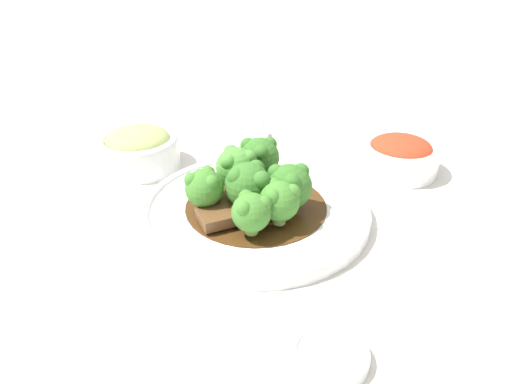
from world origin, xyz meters
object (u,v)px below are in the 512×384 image
Objects in this scene: beef_strip_0 at (227,197)px; beef_strip_1 at (227,214)px; broccoli_floret_7 at (259,157)px; side_bowl_appetizer at (138,148)px; main_plate at (256,209)px; beef_strip_2 at (271,191)px; broccoli_floret_5 at (251,185)px; broccoli_floret_3 at (279,200)px; broccoli_floret_1 at (238,164)px; broccoli_floret_0 at (251,212)px; broccoli_floret_2 at (204,187)px; side_bowl_kimchi at (400,155)px; broccoli_floret_6 at (236,167)px; serving_spoon at (259,166)px; broccoli_floret_4 at (289,185)px; sauce_dish at (330,355)px.

beef_strip_0 is 0.04m from beef_strip_1.
beef_strip_1 is 1.29× the size of broccoli_floret_7.
main_plate is at bearing 86.02° from side_bowl_appetizer.
broccoli_floret_7 reaches higher than side_bowl_appetizer.
beef_strip_1 is (0.03, 0.02, 0.00)m from beef_strip_0.
main_plate is 4.15× the size of beef_strip_2.
beef_strip_0 is 0.04m from broccoli_floret_5.
beef_strip_0 reaches higher than main_plate.
beef_strip_2 is (-0.03, 0.00, 0.01)m from main_plate.
broccoli_floret_5 reaches higher than side_bowl_appetizer.
beef_strip_0 is 0.08m from broccoli_floret_3.
broccoli_floret_7 is (-0.02, 0.02, 0.01)m from broccoli_floret_1.
broccoli_floret_2 is at bearing -95.99° from broccoli_floret_0.
broccoli_floret_3 is at bearing -12.62° from side_bowl_kimchi.
side_bowl_kimchi reaches higher than main_plate.
serving_spoon is (-0.06, -0.01, -0.03)m from broccoli_floret_6.
broccoli_floret_6 reaches higher than side_bowl_kimchi.
broccoli_floret_2 reaches higher than beef_strip_2.
broccoli_floret_6 is at bearing -105.41° from main_plate.
broccoli_floret_2 is at bearing -3.37° from broccoli_floret_6.
broccoli_floret_1 reaches higher than beef_strip_1.
broccoli_floret_4 reaches higher than main_plate.
broccoli_floret_4 is at bearing 92.20° from broccoli_floret_6.
side_bowl_appetizer is (0.04, -0.18, -0.02)m from broccoli_floret_7.
broccoli_floret_3 is 0.10m from broccoli_floret_7.
broccoli_floret_3 reaches higher than side_bowl_kimchi.
beef_strip_0 is 0.94× the size of sauce_dish.
broccoli_floret_7 is at bearing 100.99° from side_bowl_appetizer.
sauce_dish is (0.15, 0.21, -0.05)m from broccoli_floret_6.
main_plate is 0.04m from broccoli_floret_5.
broccoli_floret_6 is at bearing -122.95° from broccoli_floret_5.
serving_spoon is at bearing -132.37° from beef_strip_2.
broccoli_floret_1 is 0.29m from sauce_dish.
side_bowl_kimchi is (-0.26, 0.10, -0.00)m from beef_strip_1.
broccoli_floret_7 is at bearing 174.51° from broccoli_floret_2.
beef_strip_1 is 0.04m from broccoli_floret_0.
broccoli_floret_3 reaches higher than broccoli_floret_0.
broccoli_floret_2 is 0.09m from broccoli_floret_3.
broccoli_floret_0 is 0.05m from broccoli_floret_5.
broccoli_floret_5 is (-0.00, -0.04, 0.00)m from broccoli_floret_3.
broccoli_floret_4 is at bearing -138.88° from sauce_dish.
main_plate is at bearing -24.64° from side_bowl_kimchi.
sauce_dish is (0.16, 0.39, -0.02)m from side_bowl_appetizer.
broccoli_floret_6 is 1.01× the size of broccoli_floret_7.
broccoli_floret_3 reaches higher than beef_strip_1.
broccoli_floret_2 is at bearing 3.21° from serving_spoon.
broccoli_floret_2 is at bearing -5.49° from broccoli_floret_7.
beef_strip_1 is at bearing -36.13° from broccoli_floret_4.
broccoli_floret_5 is at bearing 29.74° from serving_spoon.
side_bowl_kimchi reaches higher than beef_strip_0.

